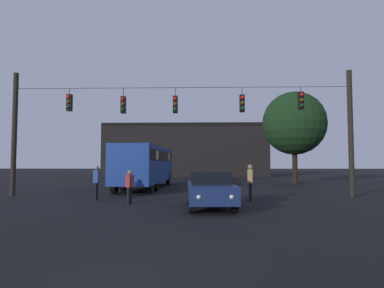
{
  "coord_description": "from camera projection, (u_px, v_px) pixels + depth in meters",
  "views": [
    {
      "loc": [
        1.19,
        -4.61,
        1.84
      ],
      "look_at": [
        0.72,
        11.55,
        2.78
      ],
      "focal_mm": 30.72,
      "sensor_mm": 36.0,
      "label": 1
    }
  ],
  "objects": [
    {
      "name": "ground_plane",
      "position": [
        188.0,
        184.0,
        28.97
      ],
      "size": [
        168.0,
        168.0,
        0.0
      ],
      "primitive_type": "plane",
      "color": "black",
      "rests_on": "ground"
    },
    {
      "name": "overhead_signal_span",
      "position": [
        181.0,
        123.0,
        18.24
      ],
      "size": [
        19.01,
        0.44,
        6.97
      ],
      "color": "black",
      "rests_on": "ground"
    },
    {
      "name": "pedestrian_crossing_left",
      "position": [
        96.0,
        180.0,
        16.43
      ],
      "size": [
        0.25,
        0.36,
        1.72
      ],
      "color": "black",
      "rests_on": "ground"
    },
    {
      "name": "corner_building",
      "position": [
        187.0,
        151.0,
        49.02
      ],
      "size": [
        22.29,
        11.97,
        7.21
      ],
      "color": "black",
      "rests_on": "ground"
    },
    {
      "name": "pedestrian_crossing_center",
      "position": [
        250.0,
        180.0,
        15.91
      ],
      "size": [
        0.32,
        0.41,
        1.77
      ],
      "color": "black",
      "rests_on": "ground"
    },
    {
      "name": "city_bus",
      "position": [
        146.0,
        163.0,
        24.16
      ],
      "size": [
        2.85,
        11.07,
        3.0
      ],
      "color": "navy",
      "rests_on": "ground"
    },
    {
      "name": "pedestrian_crossing_right",
      "position": [
        130.0,
        185.0,
        14.85
      ],
      "size": [
        0.36,
        0.42,
        1.52
      ],
      "color": "black",
      "rests_on": "ground"
    },
    {
      "name": "car_near_right",
      "position": [
        210.0,
        188.0,
        13.6
      ],
      "size": [
        2.04,
        4.42,
        1.52
      ],
      "color": "navy",
      "rests_on": "ground"
    },
    {
      "name": "tree_left_silhouette",
      "position": [
        294.0,
        123.0,
        29.39
      ],
      "size": [
        5.65,
        5.65,
        8.24
      ],
      "color": "black",
      "rests_on": "ground"
    }
  ]
}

